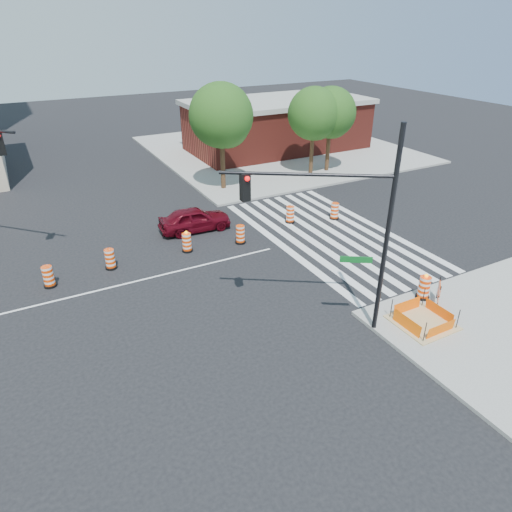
# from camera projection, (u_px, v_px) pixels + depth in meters

# --- Properties ---
(ground) EXTENTS (120.00, 120.00, 0.00)m
(ground) POSITION_uv_depth(u_px,v_px,m) (143.00, 280.00, 21.83)
(ground) COLOR black
(ground) RESTS_ON ground
(sidewalk_ne) EXTENTS (22.00, 22.00, 0.15)m
(sidewalk_ne) POSITION_uv_depth(u_px,v_px,m) (277.00, 149.00, 43.38)
(sidewalk_ne) COLOR gray
(sidewalk_ne) RESTS_ON ground
(crosswalk_east) EXTENTS (6.75, 13.50, 0.01)m
(crosswalk_east) POSITION_uv_depth(u_px,v_px,m) (329.00, 234.00, 26.40)
(crosswalk_east) COLOR silver
(crosswalk_east) RESTS_ON ground
(lane_centerline) EXTENTS (14.00, 0.12, 0.01)m
(lane_centerline) POSITION_uv_depth(u_px,v_px,m) (143.00, 280.00, 21.83)
(lane_centerline) COLOR silver
(lane_centerline) RESTS_ON ground
(excavation_pit) EXTENTS (2.20, 2.20, 0.90)m
(excavation_pit) POSITION_uv_depth(u_px,v_px,m) (422.00, 322.00, 18.44)
(excavation_pit) COLOR tan
(excavation_pit) RESTS_ON ground
(brick_storefront) EXTENTS (16.50, 8.50, 4.60)m
(brick_storefront) POSITION_uv_depth(u_px,v_px,m) (277.00, 125.00, 42.34)
(brick_storefront) COLOR maroon
(brick_storefront) RESTS_ON ground
(red_coupe) EXTENTS (4.25, 1.90, 1.42)m
(red_coupe) POSITION_uv_depth(u_px,v_px,m) (195.00, 219.00, 26.59)
(red_coupe) COLOR #520712
(red_coupe) RESTS_ON ground
(signal_pole_se) EXTENTS (5.20, 3.38, 8.03)m
(signal_pole_se) POSITION_uv_depth(u_px,v_px,m) (342.00, 215.00, 16.15)
(signal_pole_se) COLOR black
(signal_pole_se) RESTS_ON ground
(pit_drum) EXTENTS (0.61, 0.61, 1.20)m
(pit_drum) POSITION_uv_depth(u_px,v_px,m) (424.00, 288.00, 19.93)
(pit_drum) COLOR black
(pit_drum) RESTS_ON ground
(barricade) EXTENTS (0.70, 0.67, 1.09)m
(barricade) POSITION_uv_depth(u_px,v_px,m) (439.00, 291.00, 19.50)
(barricade) COLOR #FF4205
(barricade) RESTS_ON ground
(tree_north_c) EXTENTS (4.39, 4.39, 7.47)m
(tree_north_c) POSITION_uv_depth(u_px,v_px,m) (222.00, 119.00, 31.03)
(tree_north_c) COLOR #382314
(tree_north_c) RESTS_ON ground
(tree_north_d) EXTENTS (3.95, 3.95, 6.72)m
(tree_north_d) POSITION_uv_depth(u_px,v_px,m) (314.00, 117.00, 34.48)
(tree_north_d) COLOR #382314
(tree_north_d) RESTS_ON ground
(tree_north_e) EXTENTS (3.90, 3.90, 6.64)m
(tree_north_e) POSITION_uv_depth(u_px,v_px,m) (331.00, 115.00, 35.18)
(tree_north_e) COLOR #382314
(tree_north_e) RESTS_ON ground
(median_drum_2) EXTENTS (0.60, 0.60, 1.02)m
(median_drum_2) POSITION_uv_depth(u_px,v_px,m) (49.00, 277.00, 21.10)
(median_drum_2) COLOR black
(median_drum_2) RESTS_ON ground
(median_drum_3) EXTENTS (0.60, 0.60, 1.02)m
(median_drum_3) POSITION_uv_depth(u_px,v_px,m) (110.00, 260.00, 22.63)
(median_drum_3) COLOR black
(median_drum_3) RESTS_ON ground
(median_drum_4) EXTENTS (0.60, 0.60, 1.18)m
(median_drum_4) POSITION_uv_depth(u_px,v_px,m) (187.00, 243.00, 24.30)
(median_drum_4) COLOR black
(median_drum_4) RESTS_ON ground
(median_drum_5) EXTENTS (0.60, 0.60, 1.02)m
(median_drum_5) POSITION_uv_depth(u_px,v_px,m) (240.00, 235.00, 25.21)
(median_drum_5) COLOR black
(median_drum_5) RESTS_ON ground
(median_drum_6) EXTENTS (0.60, 0.60, 1.02)m
(median_drum_6) POSITION_uv_depth(u_px,v_px,m) (290.00, 215.00, 27.76)
(median_drum_6) COLOR black
(median_drum_6) RESTS_ON ground
(median_drum_7) EXTENTS (0.60, 0.60, 1.02)m
(median_drum_7) POSITION_uv_depth(u_px,v_px,m) (335.00, 212.00, 28.25)
(median_drum_7) COLOR black
(median_drum_7) RESTS_ON ground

